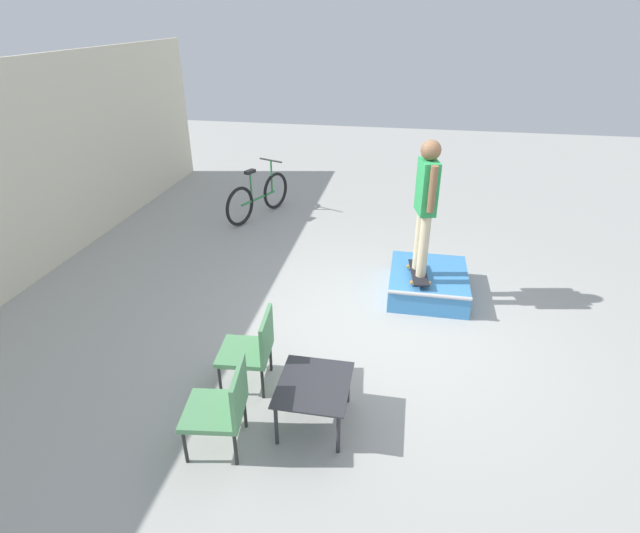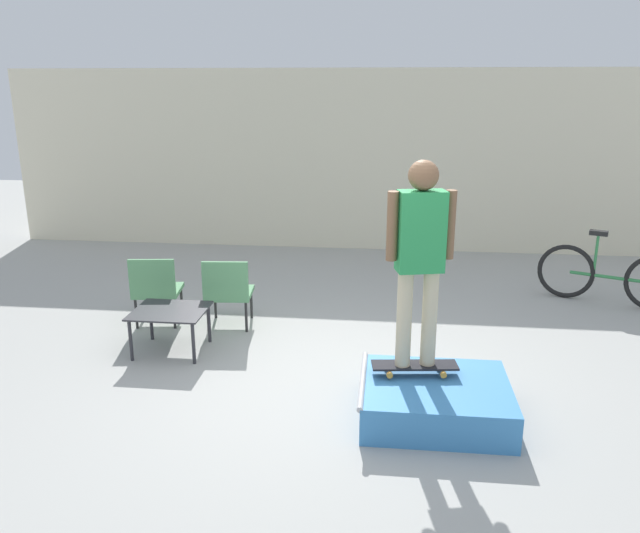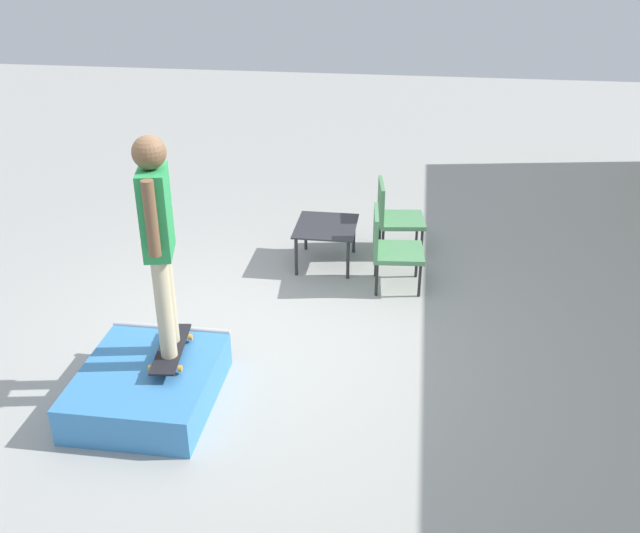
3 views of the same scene
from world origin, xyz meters
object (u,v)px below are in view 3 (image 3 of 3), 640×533
skate_ramp_box (149,385)px  coffee_table (326,230)px  skateboard_on_ramp (171,349)px  patio_chair_left (394,214)px  patio_chair_right (390,246)px  person_skater (158,230)px

skate_ramp_box → coffee_table: coffee_table is taller
skateboard_on_ramp → patio_chair_left: (-2.94, 1.66, 0.07)m
skateboard_on_ramp → patio_chair_right: 2.67m
skateboard_on_ramp → patio_chair_left: patio_chair_left is taller
skate_ramp_box → person_skater: 1.32m
coffee_table → patio_chair_left: 0.84m
skate_ramp_box → person_skater: person_skater is taller
skateboard_on_ramp → coffee_table: coffee_table is taller
person_skater → patio_chair_right: bearing=128.1°
skate_ramp_box → patio_chair_right: 2.91m
coffee_table → skate_ramp_box: bearing=-21.9°
skateboard_on_ramp → person_skater: 1.06m
coffee_table → patio_chair_right: bearing=58.7°
skateboard_on_ramp → patio_chair_right: size_ratio=0.90×
patio_chair_right → skateboard_on_ramp: bearing=136.5°
person_skater → patio_chair_left: person_skater is taller
person_skater → patio_chair_left: size_ratio=2.09×
skate_ramp_box → person_skater: bearing=139.8°
skateboard_on_ramp → person_skater: bearing=-7.0°
skateboard_on_ramp → patio_chair_right: patio_chair_right is taller
skateboard_on_ramp → coffee_table: (-2.52, 0.94, 0.01)m
skate_ramp_box → patio_chair_left: patio_chair_left is taller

